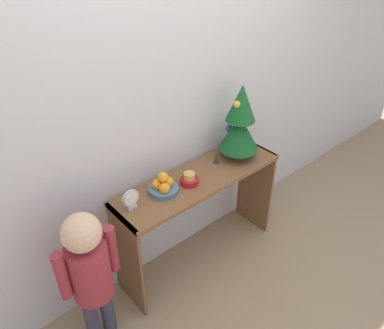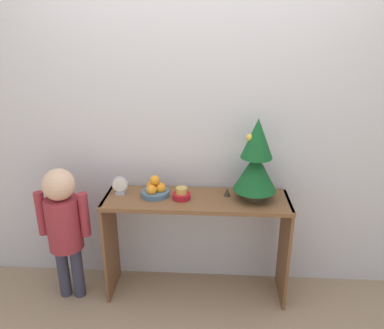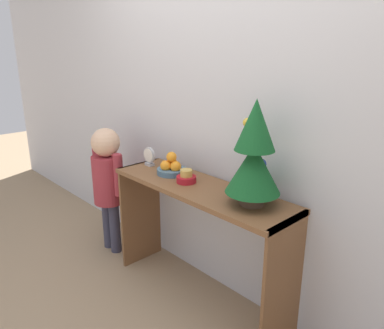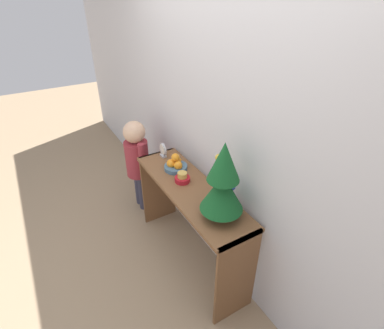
{
  "view_description": "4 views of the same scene",
  "coord_description": "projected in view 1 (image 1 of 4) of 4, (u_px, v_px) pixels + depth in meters",
  "views": [
    {
      "loc": [
        -1.42,
        -1.38,
        2.29
      ],
      "look_at": [
        -0.08,
        0.18,
        0.93
      ],
      "focal_mm": 35.0,
      "sensor_mm": 36.0,
      "label": 1
    },
    {
      "loc": [
        0.11,
        -2.15,
        1.92
      ],
      "look_at": [
        -0.03,
        0.22,
        1.02
      ],
      "focal_mm": 35.0,
      "sensor_mm": 36.0,
      "label": 2
    },
    {
      "loc": [
        1.53,
        -1.3,
        1.6
      ],
      "look_at": [
        -0.04,
        0.17,
        0.92
      ],
      "focal_mm": 35.0,
      "sensor_mm": 36.0,
      "label": 3
    },
    {
      "loc": [
        1.64,
        -0.76,
        2.16
      ],
      "look_at": [
        0.02,
        0.19,
        1.01
      ],
      "focal_mm": 28.0,
      "sensor_mm": 36.0,
      "label": 4
    }
  ],
  "objects": [
    {
      "name": "console_table",
      "position": [
        199.0,
        197.0,
        2.69
      ],
      "size": [
        1.29,
        0.38,
        0.78
      ],
      "color": "brown",
      "rests_on": "ground_plane"
    },
    {
      "name": "singing_bowl",
      "position": [
        189.0,
        179.0,
        2.51
      ],
      "size": [
        0.12,
        0.12,
        0.08
      ],
      "color": "#AD1923",
      "rests_on": "console_table"
    },
    {
      "name": "figurine",
      "position": [
        216.0,
        159.0,
        2.73
      ],
      "size": [
        0.05,
        0.05,
        0.06
      ],
      "color": "#382D23",
      "rests_on": "console_table"
    },
    {
      "name": "child_figure",
      "position": [
        89.0,
        268.0,
        2.12
      ],
      "size": [
        0.37,
        0.24,
        1.01
      ],
      "color": "#38384C",
      "rests_on": "ground_plane"
    },
    {
      "name": "mini_tree",
      "position": [
        240.0,
        123.0,
        2.66
      ],
      "size": [
        0.29,
        0.29,
        0.57
      ],
      "color": "#4C3828",
      "rests_on": "console_table"
    },
    {
      "name": "back_wall",
      "position": [
        177.0,
        104.0,
        2.49
      ],
      "size": [
        7.0,
        0.05,
        2.5
      ],
      "primitive_type": "cube",
      "color": "silver",
      "rests_on": "ground_plane"
    },
    {
      "name": "fruit_bowl",
      "position": [
        163.0,
        186.0,
        2.43
      ],
      "size": [
        0.2,
        0.2,
        0.15
      ],
      "color": "#476B84",
      "rests_on": "console_table"
    },
    {
      "name": "ground_plane",
      "position": [
        215.0,
        269.0,
        2.91
      ],
      "size": [
        12.0,
        12.0,
        0.0
      ],
      "primitive_type": "plane",
      "color": "#997F60"
    },
    {
      "name": "desk_clock",
      "position": [
        131.0,
        200.0,
        2.28
      ],
      "size": [
        0.11,
        0.04,
        0.13
      ],
      "color": "#B2B2B7",
      "rests_on": "console_table"
    }
  ]
}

